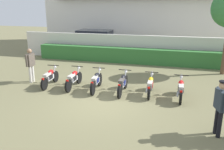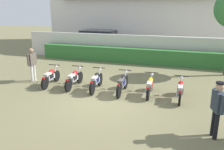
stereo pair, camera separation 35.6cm
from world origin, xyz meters
The scene contains 12 objects.
ground centered at (0.00, 0.00, 0.00)m, with size 60.00×60.00×0.00m, color olive.
compound_wall centered at (0.00, 7.76, 0.92)m, with size 17.15×0.30×1.84m, color silver.
hedge_row centered at (0.00, 7.06, 0.51)m, with size 13.72×0.70×1.03m, color #337033.
parked_car centered at (-3.48, 9.63, 0.94)m, with size 4.55×2.17×1.89m.
motorcycle_in_row_0 centered at (-3.09, 1.27, 0.44)m, with size 0.60×1.84×0.95m.
motorcycle_in_row_1 centered at (-1.84, 1.34, 0.45)m, with size 0.60×1.92×0.96m.
motorcycle_in_row_2 centered at (-0.68, 1.28, 0.46)m, with size 0.60×1.94×0.98m.
motorcycle_in_row_3 centered at (0.60, 1.27, 0.46)m, with size 0.60×1.92×0.97m.
motorcycle_in_row_4 centered at (1.83, 1.37, 0.44)m, with size 0.60×1.79×0.94m.
motorcycle_in_row_5 centered at (3.13, 1.19, 0.44)m, with size 0.60×1.80×0.95m.
inspector_person centered at (-4.29, 1.56, 1.05)m, with size 0.24×0.70×1.76m.
officer_0 centered at (4.21, -1.56, 1.06)m, with size 0.34×0.68×1.76m.
Camera 1 is at (2.80, -8.69, 3.89)m, focal length 38.07 mm.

